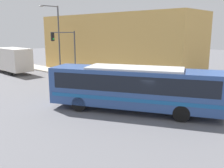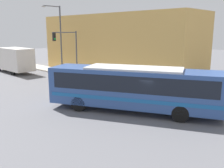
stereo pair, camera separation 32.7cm
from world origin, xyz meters
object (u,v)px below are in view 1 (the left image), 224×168
object	(u,v)px
city_bus	(134,86)
parking_meter	(95,71)
street_lamp	(57,34)
fire_hydrant	(155,87)
delivery_truck	(11,60)
traffic_light_pole	(67,46)

from	to	relation	value
city_bus	parking_meter	distance (m)	11.11
parking_meter	street_lamp	xyz separation A→B (m)	(-0.06, 6.78, 3.92)
fire_hydrant	parking_meter	bearing A→B (deg)	90.00
city_bus	street_lamp	world-z (taller)	street_lamp
delivery_truck	traffic_light_pole	xyz separation A→B (m)	(2.79, -8.27, 2.01)
fire_hydrant	street_lamp	world-z (taller)	street_lamp
delivery_truck	street_lamp	size ratio (longest dim) A/B	0.90
city_bus	traffic_light_pole	bearing A→B (deg)	45.68
fire_hydrant	parking_meter	size ratio (longest dim) A/B	0.58
street_lamp	delivery_truck	bearing A→B (deg)	126.24
traffic_light_pole	parking_meter	bearing A→B (deg)	-74.69
traffic_light_pole	parking_meter	xyz separation A→B (m)	(0.98, -3.58, -2.69)
fire_hydrant	street_lamp	distance (m)	15.20
city_bus	parking_meter	world-z (taller)	city_bus
city_bus	street_lamp	bearing A→B (deg)	46.19
delivery_truck	fire_hydrant	world-z (taller)	delivery_truck
parking_meter	city_bus	bearing A→B (deg)	-119.33
city_bus	fire_hydrant	xyz separation A→B (m)	(5.43, 1.91, -1.24)
fire_hydrant	street_lamp	size ratio (longest dim) A/B	0.09
fire_hydrant	parking_meter	world-z (taller)	parking_meter
delivery_truck	fire_hydrant	xyz separation A→B (m)	(3.77, -19.60, -1.20)
city_bus	fire_hydrant	world-z (taller)	city_bus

